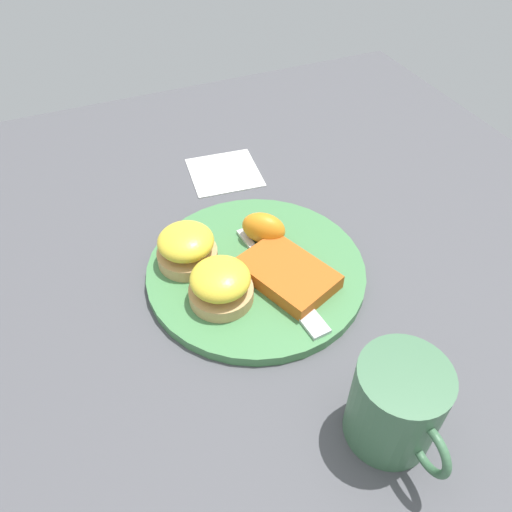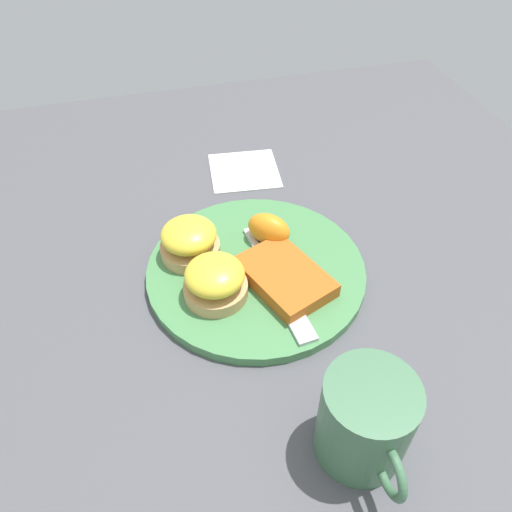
{
  "view_description": "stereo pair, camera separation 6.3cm",
  "coord_description": "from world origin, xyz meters",
  "px_view_note": "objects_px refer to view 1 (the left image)",
  "views": [
    {
      "loc": [
        0.41,
        -0.18,
        0.48
      ],
      "look_at": [
        0.0,
        0.0,
        0.03
      ],
      "focal_mm": 35.0,
      "sensor_mm": 36.0,
      "label": 1
    },
    {
      "loc": [
        0.44,
        -0.12,
        0.48
      ],
      "look_at": [
        0.0,
        0.0,
        0.03
      ],
      "focal_mm": 35.0,
      "sensor_mm": 36.0,
      "label": 2
    }
  ],
  "objects_px": {
    "sandwich_benedict_left": "(186,247)",
    "cup": "(396,405)",
    "hashbrown_patty": "(287,274)",
    "fork": "(283,285)",
    "sandwich_benedict_right": "(221,284)",
    "orange_wedge": "(264,228)"
  },
  "relations": [
    {
      "from": "orange_wedge",
      "to": "fork",
      "type": "bearing_deg",
      "value": -7.59
    },
    {
      "from": "cup",
      "to": "hashbrown_patty",
      "type": "bearing_deg",
      "value": -177.55
    },
    {
      "from": "sandwich_benedict_left",
      "to": "orange_wedge",
      "type": "xyz_separation_m",
      "value": [
        0.0,
        0.11,
        -0.0
      ]
    },
    {
      "from": "sandwich_benedict_left",
      "to": "sandwich_benedict_right",
      "type": "distance_m",
      "value": 0.08
    },
    {
      "from": "sandwich_benedict_left",
      "to": "orange_wedge",
      "type": "relative_size",
      "value": 1.31
    },
    {
      "from": "fork",
      "to": "cup",
      "type": "bearing_deg",
      "value": 5.33
    },
    {
      "from": "hashbrown_patty",
      "to": "cup",
      "type": "height_order",
      "value": "cup"
    },
    {
      "from": "sandwich_benedict_left",
      "to": "cup",
      "type": "height_order",
      "value": "cup"
    },
    {
      "from": "hashbrown_patty",
      "to": "cup",
      "type": "xyz_separation_m",
      "value": [
        0.22,
        0.01,
        0.03
      ]
    },
    {
      "from": "sandwich_benedict_right",
      "to": "hashbrown_patty",
      "type": "height_order",
      "value": "sandwich_benedict_right"
    },
    {
      "from": "orange_wedge",
      "to": "fork",
      "type": "relative_size",
      "value": 0.29
    },
    {
      "from": "hashbrown_patty",
      "to": "fork",
      "type": "bearing_deg",
      "value": -45.71
    },
    {
      "from": "hashbrown_patty",
      "to": "fork",
      "type": "relative_size",
      "value": 0.57
    },
    {
      "from": "sandwich_benedict_left",
      "to": "cup",
      "type": "xyz_separation_m",
      "value": [
        0.3,
        0.11,
        0.01
      ]
    },
    {
      "from": "sandwich_benedict_left",
      "to": "fork",
      "type": "xyz_separation_m",
      "value": [
        0.09,
        0.1,
        -0.02
      ]
    },
    {
      "from": "sandwich_benedict_right",
      "to": "fork",
      "type": "relative_size",
      "value": 0.38
    },
    {
      "from": "sandwich_benedict_right",
      "to": "fork",
      "type": "bearing_deg",
      "value": 80.9
    },
    {
      "from": "hashbrown_patty",
      "to": "fork",
      "type": "distance_m",
      "value": 0.02
    },
    {
      "from": "orange_wedge",
      "to": "cup",
      "type": "distance_m",
      "value": 0.29
    },
    {
      "from": "sandwich_benedict_right",
      "to": "cup",
      "type": "distance_m",
      "value": 0.24
    },
    {
      "from": "fork",
      "to": "sandwich_benedict_left",
      "type": "bearing_deg",
      "value": -133.44
    },
    {
      "from": "sandwich_benedict_left",
      "to": "sandwich_benedict_right",
      "type": "height_order",
      "value": "same"
    }
  ]
}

